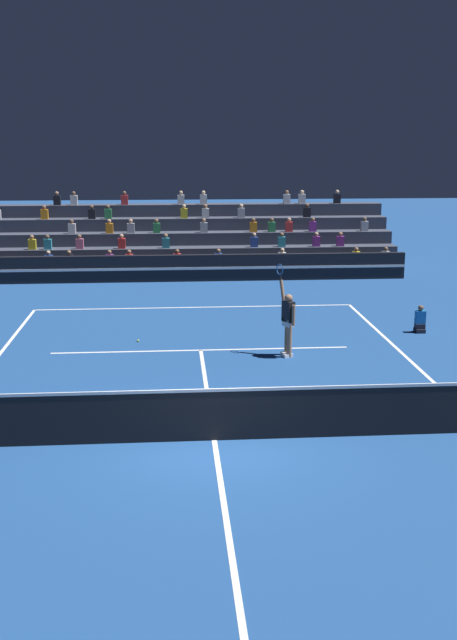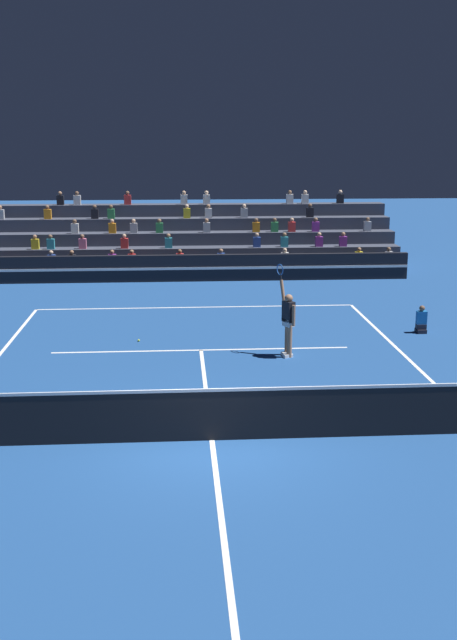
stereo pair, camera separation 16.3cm
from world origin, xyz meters
TOP-DOWN VIEW (x-y plane):
  - ground_plane at (0.00, 0.00)m, footprint 120.00×120.00m
  - court_lines at (0.00, 0.00)m, footprint 11.10×23.90m
  - tennis_net at (0.00, 0.00)m, footprint 12.00×0.10m
  - sponsor_banner_wall at (0.00, 16.89)m, footprint 18.00×0.26m
  - bleacher_stand at (-0.00, 20.69)m, footprint 18.47×4.75m
  - ball_kid_courtside at (6.72, 7.91)m, footprint 0.30×0.36m
  - tennis_player at (2.32, 5.69)m, footprint 0.45×0.84m
  - tennis_ball at (-1.78, 7.46)m, footprint 0.07×0.07m

SIDE VIEW (x-z plane):
  - ground_plane at x=0.00m, z-range 0.00..0.00m
  - court_lines at x=0.00m, z-range 0.00..0.01m
  - tennis_ball at x=-1.78m, z-range 0.00..0.07m
  - ball_kid_courtside at x=6.72m, z-range -0.09..0.75m
  - tennis_net at x=0.00m, z-range -0.01..1.09m
  - sponsor_banner_wall at x=0.00m, z-range 0.00..1.10m
  - tennis_player at x=2.32m, z-range -0.26..2.24m
  - bleacher_stand at x=0.00m, z-range -0.67..2.71m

